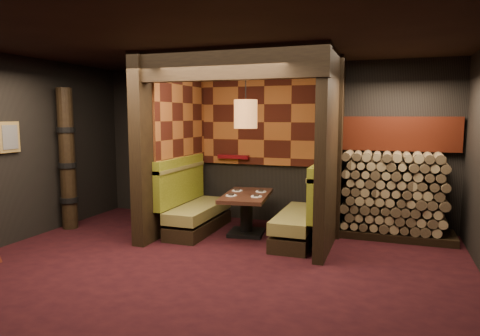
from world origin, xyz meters
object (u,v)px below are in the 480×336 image
booth_bench_left (193,207)px  pendant_lamp (246,114)px  dining_table (246,208)px  totem_column (67,160)px  firewood_stack (398,196)px  booth_bench_right (305,216)px

booth_bench_left → pendant_lamp: 1.82m
dining_table → totem_column: totem_column is taller
firewood_stack → booth_bench_left: bearing=-167.8°
booth_bench_left → dining_table: 0.93m
dining_table → totem_column: 3.17m
booth_bench_left → firewood_stack: firewood_stack is taller
booth_bench_left → booth_bench_right: 1.89m
booth_bench_left → booth_bench_right: bearing=0.0°
booth_bench_right → pendant_lamp: size_ratio=1.44×
pendant_lamp → firewood_stack: bearing=16.2°
dining_table → booth_bench_left: bearing=-175.4°
booth_bench_right → pendant_lamp: 1.84m
totem_column → firewood_stack: bearing=13.2°
booth_bench_left → booth_bench_right: (1.89, 0.00, 0.00)m
totem_column → firewood_stack: (5.33, 1.25, -0.51)m
dining_table → pendant_lamp: pendant_lamp is taller
dining_table → firewood_stack: bearing=15.1°
booth_bench_right → dining_table: 0.97m
booth_bench_right → totem_column: totem_column is taller
booth_bench_right → totem_column: 4.10m
booth_bench_right → booth_bench_left: bearing=180.0°
booth_bench_left → totem_column: 2.30m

